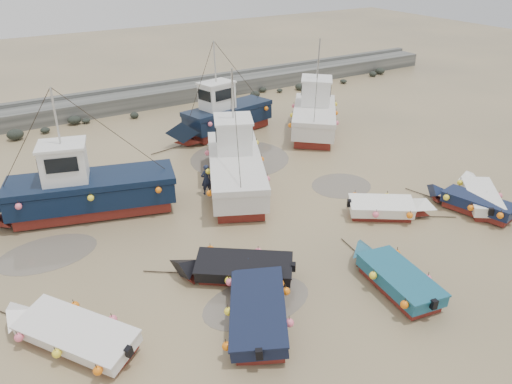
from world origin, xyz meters
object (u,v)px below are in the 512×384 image
at_px(dinghy_5, 389,206).
at_px(dinghy_6, 471,201).
at_px(dinghy_0, 70,329).
at_px(cabin_boat_2, 221,115).
at_px(dinghy_2, 393,274).
at_px(dinghy_3, 481,194).
at_px(dinghy_4, 235,266).
at_px(cabin_boat_0, 78,190).
at_px(cabin_boat_1, 235,162).
at_px(cabin_boat_3, 314,112).
at_px(dinghy_1, 259,304).
at_px(person, 207,193).

height_order(dinghy_5, dinghy_6, same).
height_order(dinghy_0, cabin_boat_2, cabin_boat_2).
bearing_deg(dinghy_2, dinghy_3, 24.12).
xyz_separation_m(dinghy_4, cabin_boat_0, (-3.95, 8.37, 0.76)).
bearing_deg(dinghy_3, dinghy_2, -122.02).
xyz_separation_m(dinghy_3, cabin_boat_2, (-6.59, 15.61, 0.82)).
relative_size(cabin_boat_1, cabin_boat_3, 1.25).
xyz_separation_m(dinghy_1, dinghy_3, (14.00, 1.49, 0.01)).
xyz_separation_m(dinghy_4, dinghy_5, (8.68, 0.44, 0.02)).
relative_size(dinghy_2, dinghy_4, 1.10).
distance_m(cabin_boat_2, person, 9.01).
relative_size(dinghy_0, cabin_boat_2, 0.62).
xyz_separation_m(dinghy_0, cabin_boat_2, (13.43, 14.94, 0.83)).
height_order(dinghy_1, cabin_boat_3, cabin_boat_3).
xyz_separation_m(dinghy_5, cabin_boat_3, (4.14, 11.53, 0.79)).
bearing_deg(cabin_boat_3, dinghy_1, -94.45).
relative_size(dinghy_3, dinghy_5, 1.03).
bearing_deg(dinghy_4, dinghy_6, -59.57).
xyz_separation_m(dinghy_1, dinghy_4, (0.38, 2.47, 0.01)).
bearing_deg(dinghy_3, dinghy_0, -140.88).
distance_m(dinghy_2, cabin_boat_2, 18.38).
xyz_separation_m(cabin_boat_3, person, (-10.59, -4.84, -1.36)).
bearing_deg(dinghy_6, dinghy_3, -1.60).
relative_size(dinghy_5, dinghy_6, 0.85).
bearing_deg(dinghy_0, cabin_boat_1, 2.41).
bearing_deg(dinghy_2, cabin_boat_0, 133.81).
bearing_deg(cabin_boat_3, person, -117.47).
bearing_deg(dinghy_5, dinghy_1, -38.30).
bearing_deg(person, cabin_boat_3, -156.48).
bearing_deg(cabin_boat_3, cabin_boat_0, -129.89).
relative_size(cabin_boat_2, person, 5.67).
xyz_separation_m(dinghy_1, person, (2.61, 9.60, -0.54)).
xyz_separation_m(dinghy_3, cabin_boat_1, (-9.55, 8.34, 0.76)).
bearing_deg(dinghy_1, dinghy_0, -169.68).
height_order(dinghy_3, cabin_boat_2, cabin_boat_2).
distance_m(dinghy_2, dinghy_4, 6.14).
distance_m(dinghy_2, dinghy_6, 7.91).
height_order(dinghy_5, cabin_boat_1, cabin_boat_1).
bearing_deg(dinghy_4, dinghy_3, -57.98).
height_order(dinghy_3, cabin_boat_1, cabin_boat_1).
height_order(dinghy_1, dinghy_6, same).
xyz_separation_m(dinghy_6, cabin_boat_3, (0.30, 13.22, 0.80)).
distance_m(dinghy_4, cabin_boat_0, 9.28).
height_order(dinghy_6, cabin_boat_1, cabin_boat_1).
height_order(dinghy_4, cabin_boat_1, cabin_boat_1).
bearing_deg(cabin_boat_0, cabin_boat_1, -81.36).
xyz_separation_m(cabin_boat_1, person, (-1.84, -0.22, -1.31)).
relative_size(dinghy_2, cabin_boat_2, 0.62).
distance_m(dinghy_3, cabin_boat_0, 19.91).
height_order(dinghy_6, cabin_boat_0, cabin_boat_0).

